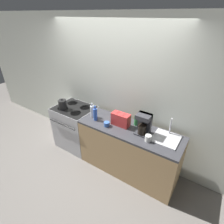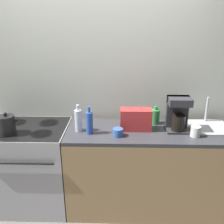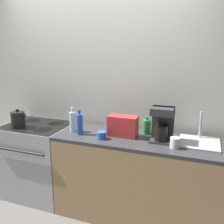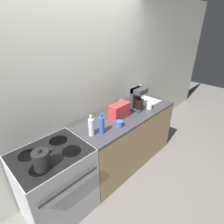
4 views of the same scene
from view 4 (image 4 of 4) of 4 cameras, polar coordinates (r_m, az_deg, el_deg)
ground_plane at (r=2.73m, az=0.71°, el=-24.60°), size 12.00×12.00×0.00m
wall_back at (r=2.38m, az=-11.47°, el=5.88°), size 8.00×0.05×2.60m
stove at (r=2.31m, az=-17.73°, el=-21.09°), size 0.78×0.68×0.91m
counter_block at (r=2.90m, az=4.96°, el=-8.56°), size 1.74×0.60×0.91m
kettle at (r=1.80m, az=-21.93°, el=-14.26°), size 0.20×0.16×0.22m
toaster at (r=2.49m, az=2.52°, el=0.39°), size 0.31×0.14×0.22m
coffee_maker at (r=2.75m, az=8.33°, el=4.39°), size 0.21×0.18×0.35m
sink_tray at (r=3.12m, az=10.99°, el=3.74°), size 0.39×0.38×0.28m
bottle_green at (r=2.75m, az=3.10°, el=2.35°), size 0.09×0.09×0.19m
bottle_blue at (r=2.14m, az=-3.38°, el=-4.26°), size 0.07×0.07×0.27m
bottle_clear at (r=2.12m, az=-6.76°, el=-4.85°), size 0.07×0.07×0.27m
cup_white at (r=2.85m, az=12.14°, el=2.03°), size 0.09×0.09×0.10m
cup_blue at (r=2.32m, az=2.46°, el=-3.79°), size 0.10×0.10×0.08m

